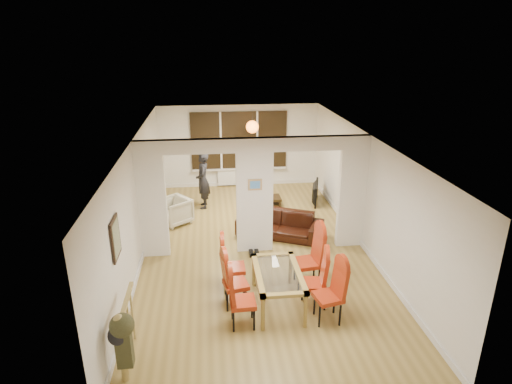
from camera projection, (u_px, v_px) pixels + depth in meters
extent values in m
cube|color=olive|center=(255.00, 249.00, 9.78)|extent=(5.00, 9.00, 0.01)
cube|color=white|center=(255.00, 196.00, 9.33)|extent=(5.00, 0.18, 2.60)
cube|color=black|center=(239.00, 140.00, 13.40)|extent=(3.00, 0.08, 1.80)
cube|color=white|center=(240.00, 177.00, 13.78)|extent=(1.40, 0.08, 0.50)
sphere|color=orange|center=(252.00, 127.00, 12.15)|extent=(0.36, 0.36, 0.36)
cube|color=gray|center=(115.00, 238.00, 6.73)|extent=(0.04, 0.52, 0.67)
cube|color=#4C8CD8|center=(255.00, 185.00, 9.14)|extent=(0.30, 0.03, 0.25)
imported|color=black|center=(280.00, 224.00, 10.37)|extent=(2.19, 1.58, 0.60)
imported|color=#BBB79E|center=(174.00, 211.00, 11.01)|extent=(1.04, 1.04, 0.68)
imported|color=black|center=(203.00, 180.00, 11.90)|extent=(0.60, 0.40, 1.60)
imported|color=black|center=(313.00, 192.00, 12.44)|extent=(1.05, 0.42, 0.60)
cylinder|color=#143F19|center=(257.00, 194.00, 12.07)|extent=(0.07, 0.07, 0.29)
imported|color=black|center=(263.00, 197.00, 12.15)|extent=(0.24, 0.24, 0.06)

